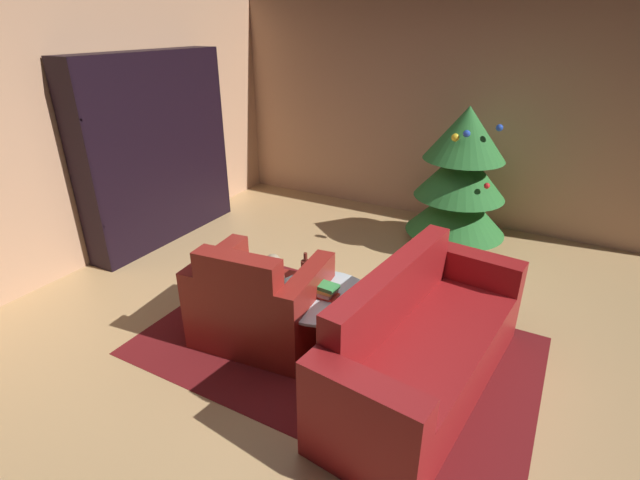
{
  "coord_description": "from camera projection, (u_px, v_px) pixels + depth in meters",
  "views": [
    {
      "loc": [
        1.34,
        -2.73,
        2.28
      ],
      "look_at": [
        -0.27,
        0.2,
        0.71
      ],
      "focal_mm": 26.42,
      "sensor_mm": 36.0,
      "label": 1
    }
  ],
  "objects": [
    {
      "name": "ground_plane",
      "position": [
        338.0,
        338.0,
        3.72
      ],
      "size": [
        6.92,
        6.92,
        0.0
      ],
      "primitive_type": "plane",
      "color": "tan"
    },
    {
      "name": "wall_back",
      "position": [
        452.0,
        113.0,
        5.49
      ],
      "size": [
        5.71,
        0.06,
        2.58
      ],
      "primitive_type": "cube",
      "color": "tan",
      "rests_on": "ground"
    },
    {
      "name": "wall_left",
      "position": [
        70.0,
        136.0,
        4.4
      ],
      "size": [
        0.06,
        5.89,
        2.58
      ],
      "primitive_type": "cube",
      "color": "tan",
      "rests_on": "ground"
    },
    {
      "name": "area_rug",
      "position": [
        335.0,
        346.0,
        3.62
      ],
      "size": [
        2.9,
        1.81,
        0.01
      ],
      "primitive_type": "cube",
      "color": "maroon",
      "rests_on": "ground"
    },
    {
      "name": "bookshelf_unit",
      "position": [
        165.0,
        153.0,
        5.15
      ],
      "size": [
        0.33,
        1.87,
        2.01
      ],
      "color": "black",
      "rests_on": "ground"
    },
    {
      "name": "armchair_red",
      "position": [
        260.0,
        304.0,
        3.61
      ],
      "size": [
        1.0,
        0.84,
        0.84
      ],
      "color": "maroon",
      "rests_on": "ground"
    },
    {
      "name": "couch_red",
      "position": [
        422.0,
        348.0,
        3.12
      ],
      "size": [
        0.93,
        1.95,
        0.86
      ],
      "color": "maroon",
      "rests_on": "ground"
    },
    {
      "name": "coffee_table",
      "position": [
        321.0,
        299.0,
        3.48
      ],
      "size": [
        0.76,
        0.76,
        0.44
      ],
      "color": "black",
      "rests_on": "ground"
    },
    {
      "name": "book_stack_on_table",
      "position": [
        324.0,
        290.0,
        3.44
      ],
      "size": [
        0.22,
        0.16,
        0.1
      ],
      "color": "red",
      "rests_on": "coffee_table"
    },
    {
      "name": "bottle_on_table",
      "position": [
        306.0,
        271.0,
        3.58
      ],
      "size": [
        0.07,
        0.07,
        0.26
      ],
      "color": "#5B2219",
      "rests_on": "coffee_table"
    },
    {
      "name": "decorated_tree",
      "position": [
        461.0,
        178.0,
        4.91
      ],
      "size": [
        1.05,
        1.05,
        1.52
      ],
      "color": "brown",
      "rests_on": "ground"
    }
  ]
}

